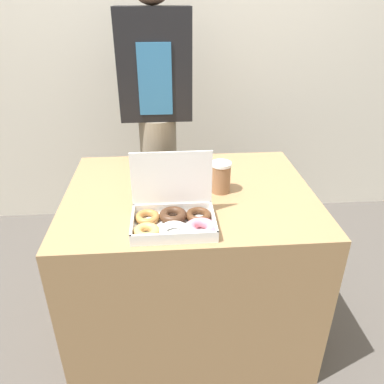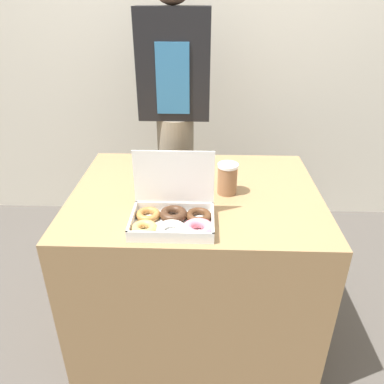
# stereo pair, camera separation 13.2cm
# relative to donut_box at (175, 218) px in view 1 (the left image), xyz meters

# --- Properties ---
(ground_plane) EXTENTS (14.00, 14.00, 0.00)m
(ground_plane) POSITION_rel_donut_box_xyz_m (0.07, 0.26, -0.79)
(ground_plane) COLOR #4C4742
(wall_back) EXTENTS (10.00, 0.05, 2.60)m
(wall_back) POSITION_rel_donut_box_xyz_m (0.07, 1.41, 0.51)
(wall_back) COLOR beige
(wall_back) RESTS_ON ground_plane
(table) EXTENTS (1.04, 0.81, 0.75)m
(table) POSITION_rel_donut_box_xyz_m (0.07, 0.26, -0.41)
(table) COLOR #99754C
(table) RESTS_ON ground_plane
(donut_box) EXTENTS (0.33, 0.24, 0.25)m
(donut_box) POSITION_rel_donut_box_xyz_m (0.00, 0.00, 0.00)
(donut_box) COLOR white
(donut_box) RESTS_ON table
(coffee_cup) EXTENTS (0.08, 0.08, 0.13)m
(coffee_cup) POSITION_rel_donut_box_xyz_m (0.20, 0.26, 0.03)
(coffee_cup) COLOR #8C6042
(coffee_cup) RESTS_ON table
(person_customer) EXTENTS (0.38, 0.21, 1.66)m
(person_customer) POSITION_rel_donut_box_xyz_m (-0.07, 0.91, 0.13)
(person_customer) COLOR gray
(person_customer) RESTS_ON ground_plane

